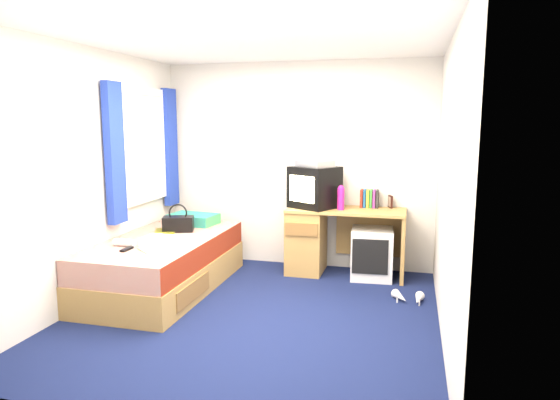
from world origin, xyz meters
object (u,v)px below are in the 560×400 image
(remote_control, at_px, (127,249))
(crt_tv, at_px, (314,187))
(towel, at_px, (159,242))
(white_heels, at_px, (409,298))
(magazine, at_px, (165,231))
(bed, at_px, (165,264))
(vcr, at_px, (315,163))
(desk, at_px, (322,237))
(water_bottle, at_px, (124,243))
(aerosol_can, at_px, (342,201))
(pink_water_bottle, at_px, (341,199))
(pillow, at_px, (193,219))
(colour_swatch_fan, at_px, (145,251))
(storage_cube, at_px, (372,253))
(handbag, at_px, (178,223))
(picture_frame, at_px, (390,202))

(remote_control, bearing_deg, crt_tv, 46.91)
(towel, distance_m, white_heels, 2.44)
(towel, distance_m, magazine, 0.65)
(bed, height_order, vcr, vcr)
(crt_tv, xyz_separation_m, towel, (-1.23, -1.33, -0.39))
(desk, bearing_deg, towel, -134.83)
(vcr, height_order, water_bottle, vcr)
(aerosol_can, bearing_deg, pink_water_bottle, -86.83)
(crt_tv, xyz_separation_m, remote_control, (-1.46, -1.52, -0.43))
(crt_tv, bearing_deg, water_bottle, -109.08)
(pillow, distance_m, desk, 1.49)
(bed, bearing_deg, desk, 34.33)
(magazine, relative_size, colour_swatch_fan, 1.27)
(vcr, relative_size, pink_water_bottle, 1.56)
(storage_cube, distance_m, magazine, 2.27)
(pillow, xyz_separation_m, handbag, (0.01, -0.39, 0.03))
(water_bottle, relative_size, white_heels, 0.62)
(crt_tv, height_order, water_bottle, crt_tv)
(desk, distance_m, handbag, 1.61)
(bed, height_order, towel, towel)
(bed, distance_m, water_bottle, 0.54)
(pillow, relative_size, crt_tv, 0.87)
(pillow, distance_m, handbag, 0.39)
(white_heels, bearing_deg, picture_frame, 104.49)
(vcr, xyz_separation_m, magazine, (-1.49, -0.74, -0.70))
(colour_swatch_fan, bearing_deg, pink_water_bottle, 42.05)
(storage_cube, relative_size, picture_frame, 3.95)
(crt_tv, bearing_deg, magazine, -124.72)
(vcr, relative_size, magazine, 1.35)
(towel, bearing_deg, bed, 111.88)
(crt_tv, distance_m, pink_water_bottle, 0.34)
(aerosol_can, height_order, towel, aerosol_can)
(storage_cube, xyz_separation_m, aerosol_can, (-0.36, 0.10, 0.55))
(water_bottle, relative_size, remote_control, 1.25)
(vcr, relative_size, handbag, 1.04)
(crt_tv, height_order, white_heels, crt_tv)
(vcr, bearing_deg, aerosol_can, 42.94)
(pink_water_bottle, distance_m, remote_control, 2.31)
(water_bottle, bearing_deg, remote_control, -51.10)
(crt_tv, bearing_deg, vcr, 90.00)
(pillow, xyz_separation_m, vcr, (1.37, 0.28, 0.65))
(crt_tv, height_order, handbag, crt_tv)
(vcr, relative_size, picture_frame, 2.69)
(pink_water_bottle, bearing_deg, magazine, -159.95)
(pink_water_bottle, height_order, remote_control, pink_water_bottle)
(vcr, xyz_separation_m, remote_control, (-1.46, -1.53, -0.70))
(pillow, distance_m, colour_swatch_fan, 1.24)
(picture_frame, bearing_deg, handbag, -177.33)
(vcr, bearing_deg, remote_control, -97.05)
(picture_frame, distance_m, white_heels, 1.25)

